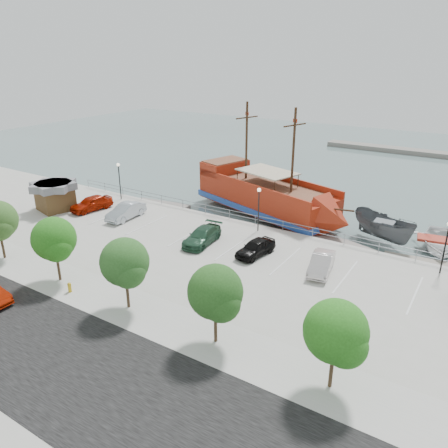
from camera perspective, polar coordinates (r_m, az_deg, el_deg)
The scene contains 25 objects.
ground at distance 37.26m, azimuth -0.34°, elevation -5.56°, with size 160.00×160.00×0.00m, color slate.
street at distance 26.80m, azimuth -19.97°, elevation -16.61°, with size 100.00×8.00×0.04m, color black.
sidewalk at distance 29.95m, azimuth -10.92°, elevation -11.14°, with size 100.00×4.00×0.05m, color #ABAAA5.
seawall_railing at distance 42.83m, azimuth 5.28°, elevation 0.32°, with size 50.00×0.06×1.00m.
far_shore at distance 84.91m, azimuth 26.58°, elevation 8.09°, with size 40.00×3.00×0.80m, color gray.
pirate_ship at distance 47.56m, azimuth 6.61°, elevation 3.20°, with size 20.23×10.95×12.53m.
patrol_boat at distance 43.70m, azimuth 20.09°, elevation -0.79°, with size 2.60×6.92×2.68m, color #4C4F53.
speedboat at distance 44.33m, azimuth 26.41°, elevation -2.38°, with size 4.78×6.70×1.39m, color white.
dock_west at distance 51.93m, azimuth -8.21°, elevation 2.50°, with size 6.80×1.94×0.39m, color gray.
dock_mid at distance 41.93m, azimuth 15.84°, elevation -2.90°, with size 7.00×2.00×0.40m, color gray.
dock_east at distance 40.86m, azimuth 24.90°, elevation -4.86°, with size 6.95×1.99×0.40m, color gray.
shed at distance 50.38m, azimuth -21.23°, elevation 3.53°, with size 4.51×4.51×3.05m.
fire_hydrant at distance 33.21m, azimuth -19.52°, elevation -7.77°, with size 0.27×0.27×0.78m.
lamp_post_left at distance 51.40m, azimuth -13.55°, elevation 6.29°, with size 0.36×0.36×4.28m.
lamp_post_mid at distance 40.92m, azimuth 4.56°, elevation 2.91°, with size 0.36×0.36×4.28m.
lamp_post_right at distance 36.85m, azimuth 27.09°, elevation -1.67°, with size 0.36×0.36×4.28m.
tree_c at distance 33.80m, azimuth -21.25°, elevation -2.05°, with size 3.30×3.20×5.00m.
tree_d at distance 28.83m, azimuth -12.73°, elevation -5.15°, with size 3.30×3.20×5.00m.
tree_e at distance 24.85m, azimuth -0.95°, elevation -9.19°, with size 3.30×3.20×5.00m.
tree_f at distance 22.41m, azimuth 14.66°, elevation -13.81°, with size 3.30×3.20×5.00m.
parked_car_a at distance 49.15m, azimuth -16.93°, elevation 2.61°, with size 1.86×4.63×1.58m, color #9A1703.
parked_car_b at distance 45.79m, azimuth -12.69°, elevation 1.63°, with size 1.64×4.70×1.55m, color #AEB8C1.
parked_car_d at distance 38.92m, azimuth -2.88°, elevation -1.58°, with size 1.98×4.86×1.41m, color #244B33.
parked_car_e at distance 36.73m, azimuth 4.14°, elevation -3.09°, with size 1.65×4.11×1.40m, color black.
parked_car_f at distance 34.83m, azimuth 12.61°, elevation -5.01°, with size 1.52×4.35×1.43m, color silver.
Camera 1 is at (17.89, -27.89, 16.04)m, focal length 35.00 mm.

